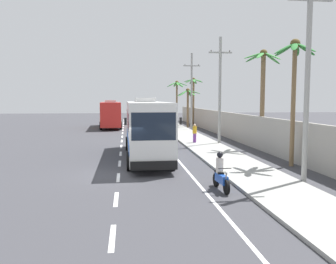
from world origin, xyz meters
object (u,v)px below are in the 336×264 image
at_px(utility_pole_nearest, 308,74).
at_px(coach_bus_foreground, 146,127).
at_px(utility_pole_far, 192,91).
at_px(palm_fourth, 193,92).
at_px(motorcycle_beside_bus, 221,175).
at_px(palm_second, 177,92).
at_px(palm_nearest, 188,99).
at_px(utility_pole_mid, 220,89).
at_px(pedestrian_near_kerb, 195,133).
at_px(palm_third, 263,83).
at_px(coach_bus_far_lane, 111,113).
at_px(palm_farthest, 294,74).

bearing_deg(utility_pole_nearest, coach_bus_foreground, 130.44).
relative_size(utility_pole_far, palm_fourth, 1.35).
bearing_deg(motorcycle_beside_bus, palm_second, 84.21).
height_order(palm_nearest, palm_second, palm_second).
distance_m(utility_pole_nearest, utility_pole_far, 28.15).
bearing_deg(utility_pole_mid, coach_bus_foreground, -137.39).
height_order(pedestrian_near_kerb, palm_third, palm_third).
xyz_separation_m(palm_third, palm_fourth, (-0.38, 25.69, -0.14)).
height_order(motorcycle_beside_bus, palm_third, palm_third).
bearing_deg(palm_second, palm_fourth, -74.58).
bearing_deg(coach_bus_foreground, palm_third, 17.04).
bearing_deg(utility_pole_nearest, palm_second, 89.70).
xyz_separation_m(utility_pole_mid, palm_third, (2.43, -3.31, 0.37)).
height_order(pedestrian_near_kerb, utility_pole_far, utility_pole_far).
distance_m(pedestrian_near_kerb, utility_pole_mid, 4.29).
height_order(pedestrian_near_kerb, palm_second, palm_second).
xyz_separation_m(coach_bus_far_lane, motorcycle_beside_bus, (6.06, -33.77, -1.28)).
distance_m(coach_bus_foreground, palm_farthest, 9.67).
relative_size(pedestrian_near_kerb, palm_farthest, 0.22).
distance_m(palm_second, palm_third, 31.62).
distance_m(utility_pole_nearest, utility_pole_mid, 14.08).
relative_size(utility_pole_mid, palm_third, 1.19).
bearing_deg(utility_pole_nearest, pedestrian_near_kerb, 98.82).
relative_size(coach_bus_far_lane, motorcycle_beside_bus, 5.54).
height_order(coach_bus_far_lane, utility_pole_mid, utility_pole_mid).
height_order(coach_bus_foreground, palm_fourth, palm_fourth).
distance_m(motorcycle_beside_bus, palm_fourth, 37.90).
distance_m(pedestrian_near_kerb, utility_pole_far, 14.32).
distance_m(utility_pole_far, palm_fourth, 8.51).
xyz_separation_m(motorcycle_beside_bus, palm_fourth, (5.98, 37.18, 4.28)).
relative_size(coach_bus_far_lane, utility_pole_far, 1.14).
height_order(utility_pole_mid, palm_third, utility_pole_mid).
bearing_deg(coach_bus_far_lane, palm_third, -60.86).
distance_m(palm_nearest, palm_farthest, 28.19).
relative_size(coach_bus_foreground, utility_pole_far, 1.24).
relative_size(utility_pole_mid, palm_fourth, 1.29).
bearing_deg(palm_nearest, coach_bus_foreground, -106.31).
bearing_deg(palm_fourth, coach_bus_far_lane, -164.21).
relative_size(motorcycle_beside_bus, palm_third, 0.26).
xyz_separation_m(motorcycle_beside_bus, palm_farthest, (5.53, 4.77, 4.66)).
distance_m(coach_bus_foreground, palm_nearest, 25.25).
relative_size(coach_bus_foreground, palm_second, 1.72).
relative_size(coach_bus_foreground, palm_nearest, 2.22).
xyz_separation_m(motorcycle_beside_bus, utility_pole_nearest, (4.15, 0.72, 4.33)).
bearing_deg(motorcycle_beside_bus, coach_bus_foreground, 107.05).
bearing_deg(pedestrian_near_kerb, utility_pole_far, 8.43).
bearing_deg(palm_fourth, palm_second, 105.42).
distance_m(palm_third, palm_fourth, 25.70).
distance_m(coach_bus_foreground, palm_second, 35.16).
relative_size(palm_third, palm_fourth, 1.08).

